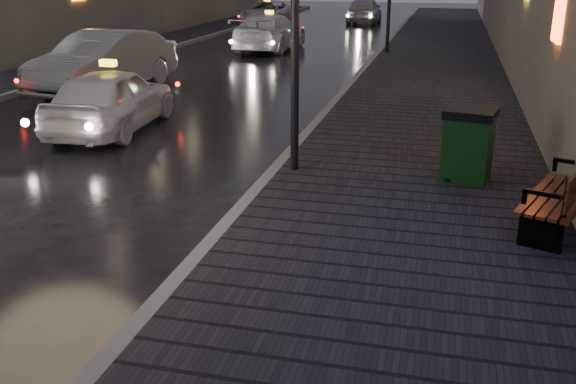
# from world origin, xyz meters

# --- Properties ---
(sidewalk) EXTENTS (4.60, 58.00, 0.15)m
(sidewalk) POSITION_xyz_m (3.90, 21.00, 0.07)
(sidewalk) COLOR black
(sidewalk) RESTS_ON ground
(curb) EXTENTS (0.20, 58.00, 0.15)m
(curb) POSITION_xyz_m (1.50, 21.00, 0.07)
(curb) COLOR slate
(curb) RESTS_ON ground
(sidewalk_far) EXTENTS (2.40, 58.00, 0.15)m
(sidewalk_far) POSITION_xyz_m (-8.70, 21.00, 0.07)
(sidewalk_far) COLOR black
(sidewalk_far) RESTS_ON ground
(curb_far) EXTENTS (0.20, 58.00, 0.15)m
(curb_far) POSITION_xyz_m (-7.40, 21.00, 0.07)
(curb_far) COLOR slate
(curb_far) RESTS_ON ground
(bench) EXTENTS (1.28, 2.02, 0.98)m
(bench) POSITION_xyz_m (5.92, 4.24, 0.64)
(bench) COLOR black
(bench) RESTS_ON sidewalk
(trash_bin) EXTENTS (0.91, 0.91, 1.18)m
(trash_bin) POSITION_xyz_m (4.71, 6.14, 0.75)
(trash_bin) COLOR black
(trash_bin) RESTS_ON sidewalk
(taxi_near) EXTENTS (2.00, 4.28, 1.42)m
(taxi_near) POSITION_xyz_m (-2.82, 8.26, 0.71)
(taxi_near) COLOR silver
(taxi_near) RESTS_ON ground
(car_left_mid) EXTENTS (2.46, 5.33, 1.69)m
(car_left_mid) POSITION_xyz_m (-5.33, 12.46, 0.85)
(car_left_mid) COLOR gray
(car_left_mid) RESTS_ON ground
(taxi_mid) EXTENTS (2.27, 5.25, 1.51)m
(taxi_mid) POSITION_xyz_m (-3.20, 22.60, 0.75)
(taxi_mid) COLOR silver
(taxi_mid) RESTS_ON ground
(taxi_far) EXTENTS (2.40, 5.16, 1.43)m
(taxi_far) POSITION_xyz_m (-6.45, 33.79, 0.72)
(taxi_far) COLOR #B8B8BF
(taxi_far) RESTS_ON ground
(car_far) EXTENTS (1.89, 4.61, 1.56)m
(car_far) POSITION_xyz_m (-1.00, 36.54, 0.78)
(car_far) COLOR #A2A1A9
(car_far) RESTS_ON ground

